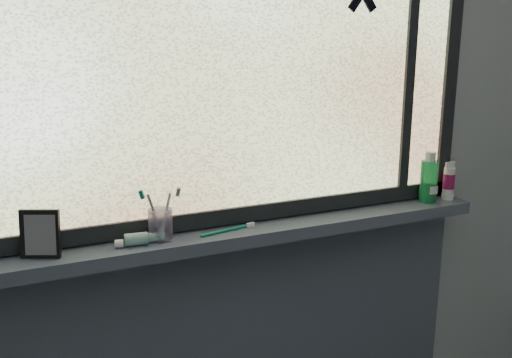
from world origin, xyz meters
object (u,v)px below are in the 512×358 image
object	(u,v)px
mouthwash_bottle	(429,177)
toothbrush_cup	(161,224)
vanity_mirror	(40,234)
cream_tube	(449,179)

from	to	relation	value
mouthwash_bottle	toothbrush_cup	bearing A→B (deg)	179.49
vanity_mirror	cream_tube	bearing A→B (deg)	23.01
vanity_mirror	mouthwash_bottle	bearing A→B (deg)	23.11
toothbrush_cup	cream_tube	world-z (taller)	cream_tube
vanity_mirror	cream_tube	distance (m)	1.36
toothbrush_cup	mouthwash_bottle	distance (m)	0.95
vanity_mirror	mouthwash_bottle	xyz separation A→B (m)	(1.27, -0.01, 0.02)
toothbrush_cup	cream_tube	distance (m)	1.04
toothbrush_cup	cream_tube	xyz separation A→B (m)	(1.04, -0.01, 0.03)
cream_tube	mouthwash_bottle	bearing A→B (deg)	178.20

